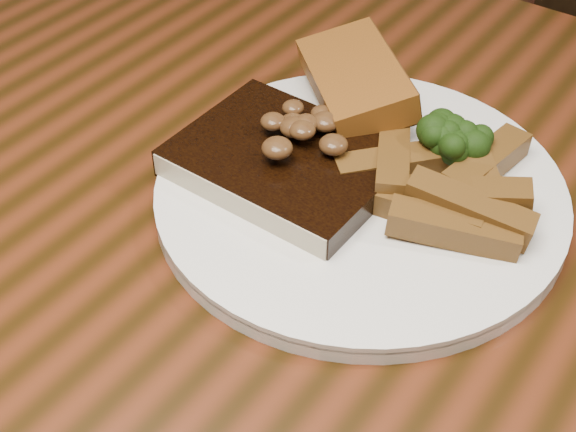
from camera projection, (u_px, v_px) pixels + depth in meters
name	position (u px, v px, depth m)	size (l,w,h in m)	color
dining_table	(291.00, 336.00, 0.63)	(1.60, 0.90, 0.75)	#4F210F
plate	(360.00, 195.00, 0.61)	(0.31, 0.31, 0.01)	white
steak	(286.00, 162.00, 0.61)	(0.16, 0.12, 0.02)	black
steak_bone	(242.00, 204.00, 0.58)	(0.16, 0.01, 0.02)	#C4B898
mushroom_pile	(301.00, 128.00, 0.60)	(0.06, 0.06, 0.03)	#53361A
garlic_bread	(354.00, 100.00, 0.67)	(0.12, 0.07, 0.03)	brown
potato_wedges	(448.00, 207.00, 0.57)	(0.12, 0.12, 0.02)	brown
broccoli_cluster	(451.00, 147.00, 0.61)	(0.07, 0.07, 0.04)	black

